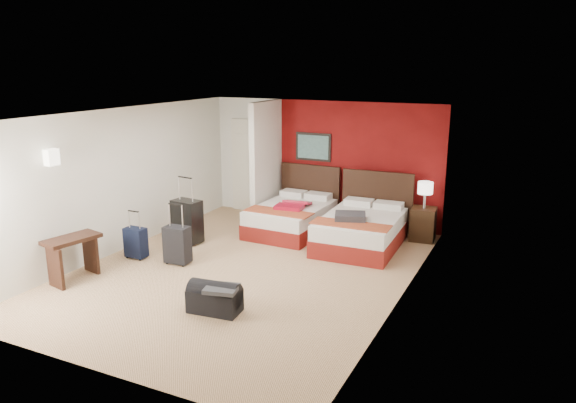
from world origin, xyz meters
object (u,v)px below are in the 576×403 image
Objects in this scene: red_suitcase_open at (293,205)px; desk at (74,258)px; suitcase_navy at (136,244)px; bed_right at (360,232)px; table_lamp at (425,195)px; nightstand at (423,224)px; duffel_bag at (215,299)px; suitcase_charcoal at (177,246)px; bed_left at (291,219)px; suitcase_black at (187,223)px.

desk is at bearing -127.14° from red_suitcase_open.
bed_right is at bearing 33.42° from suitcase_navy.
table_lamp reaches higher than desk.
nightstand is at bearing 41.54° from bed_right.
table_lamp is at bearing 60.51° from duffel_bag.
duffel_bag is (1.54, -1.25, -0.13)m from suitcase_charcoal.
bed_left is 2.90× the size of nightstand.
nightstand is at bearing 35.79° from suitcase_navy.
table_lamp is 0.81× the size of suitcase_charcoal.
table_lamp is at bearing 37.65° from suitcase_charcoal.
table_lamp is (0.93, 0.89, 0.58)m from bed_right.
suitcase_charcoal is 1.21× the size of suitcase_navy.
nightstand is 1.24× the size of suitcase_navy.
nightstand reaches higher than duffel_bag.
suitcase_navy is (-1.86, -2.35, -0.33)m from red_suitcase_open.
bed_right is 1.29m from nightstand.
nightstand is (2.34, 0.73, -0.27)m from red_suitcase_open.
suitcase_black is at bearing 113.14° from suitcase_charcoal.
table_lamp is 0.60× the size of desk.
suitcase_navy is at bearing -123.82° from bed_left.
red_suitcase_open is at bearing -166.55° from nightstand.
suitcase_black reaches higher than desk.
suitcase_navy is at bearing -143.76° from table_lamp.
red_suitcase_open is 1.03× the size of duffel_bag.
nightstand is 0.79× the size of suitcase_black.
bed_left is at bearing -165.50° from table_lamp.
table_lamp is 4.41m from suitcase_black.
duffel_bag is 2.56m from desk.
bed_right is at bearing 55.65° from desk.
suitcase_charcoal is at bearing -121.66° from red_suitcase_open.
bed_left is 2.30× the size of suitcase_black.
nightstand reaches higher than bed_left.
suitcase_black reaches higher than duffel_bag.
suitcase_black is at bearing 72.28° from suitcase_navy.
suitcase_black is 0.95× the size of desk.
table_lamp is 0.63× the size of suitcase_black.
red_suitcase_open is at bearing 91.95° from duffel_bag.
nightstand reaches higher than bed_right.
bed_right is 3.49m from duffel_bag.
bed_right is 2.67× the size of red_suitcase_open.
bed_right is at bearing -12.77° from red_suitcase_open.
bed_right is 3.83× the size of table_lamp.
desk is (-4.41, -4.24, 0.03)m from nightstand.
suitcase_charcoal is at bearing 5.83° from suitcase_navy.
red_suitcase_open is at bearing 51.14° from suitcase_navy.
table_lamp is 5.25m from suitcase_navy.
bed_right is 1.45m from red_suitcase_open.
bed_left is at bearing 168.46° from bed_right.
suitcase_navy is (-0.80, -0.09, -0.05)m from suitcase_charcoal.
bed_left is 0.34m from red_suitcase_open.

